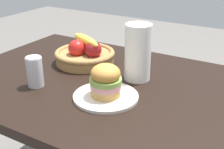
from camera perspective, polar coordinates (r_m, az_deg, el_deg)
dining_table at (r=1.31m, az=0.24°, el=-5.78°), size 1.40×0.90×0.75m
plate at (r=1.15m, az=-1.18°, el=-4.14°), size 0.25×0.25×0.01m
sandwich at (r=1.12m, az=-1.21°, el=-1.10°), size 0.12×0.12×0.12m
soda_can at (r=1.26m, az=-14.28°, el=0.53°), size 0.07×0.07×0.13m
fruit_basket at (r=1.48m, az=-5.08°, el=3.87°), size 0.29×0.29×0.14m
paper_towel_roll at (r=1.27m, az=4.85°, el=4.15°), size 0.11×0.11×0.24m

